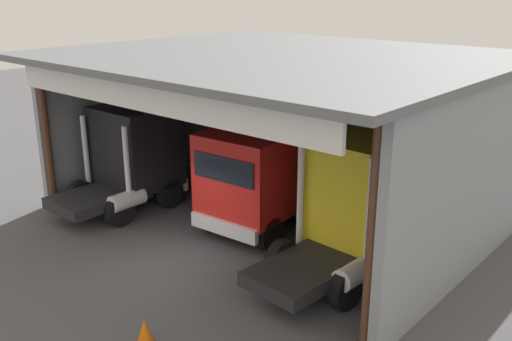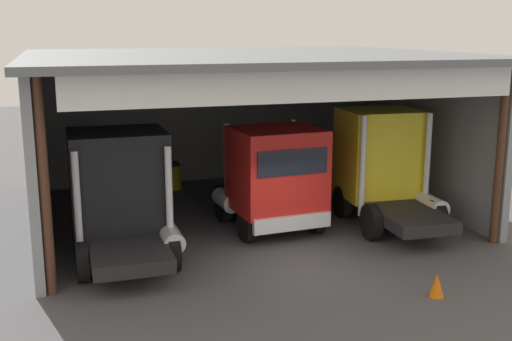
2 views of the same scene
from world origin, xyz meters
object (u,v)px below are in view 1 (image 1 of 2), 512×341
Objects in this scene: truck_black_center_left_bay at (132,155)px; truck_yellow_yard_outside at (354,207)px; truck_red_center_right_bay at (252,180)px; traffic_cone at (145,330)px; tool_cart at (314,159)px; oil_drum at (314,162)px.

truck_yellow_yard_outside reaches higher than truck_black_center_left_bay.
truck_red_center_right_bay reaches higher than traffic_cone.
truck_yellow_yard_outside is 8.88m from tool_cart.
traffic_cone is (2.07, -5.88, -1.44)m from truck_red_center_right_bay.
truck_yellow_yard_outside is at bearing -47.79° from oil_drum.
tool_cart is 1.79× the size of traffic_cone.
tool_cart is at bearing -75.35° from truck_red_center_right_bay.
truck_black_center_left_bay reaches higher than tool_cart.
truck_black_center_left_bay is 7.88× the size of traffic_cone.
traffic_cone is (6.73, -4.87, -1.55)m from truck_black_center_left_bay.
truck_red_center_right_bay is at bearing 11.91° from truck_black_center_left_bay.
truck_red_center_right_bay is at bearing -71.04° from tool_cart.
tool_cart reaches higher than traffic_cone.
truck_black_center_left_bay reaches higher than traffic_cone.
truck_yellow_yard_outside is 4.95× the size of tool_cart.
truck_yellow_yard_outside reaches higher than tool_cart.
traffic_cone is at bearing 105.10° from truck_red_center_right_bay.
oil_drum is 0.31m from tool_cart.
oil_drum is at bearing -76.23° from truck_red_center_right_bay.
truck_yellow_yard_outside is at bearing -47.94° from tool_cart.
truck_yellow_yard_outside reaches higher than traffic_cone.
tool_cart is at bearing 127.78° from oil_drum.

